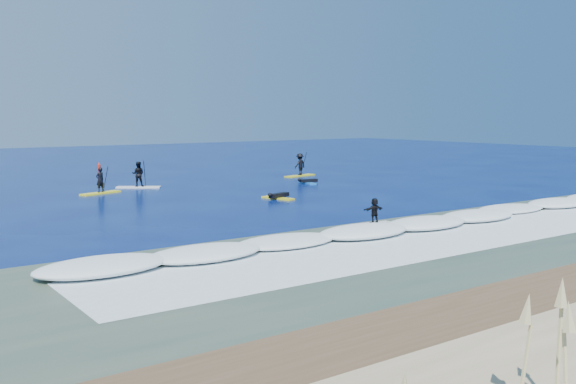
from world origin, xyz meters
TOP-DOWN VIEW (x-y plane):
  - ground at (0.00, 0.00)m, footprint 160.00×160.00m
  - shallow_water at (0.00, -14.00)m, footprint 90.00×13.00m
  - breaking_wave at (0.00, -10.00)m, footprint 40.00×6.00m
  - whitewater at (0.00, -13.00)m, footprint 34.00×5.00m
  - sup_paddler_left at (-7.31, 12.03)m, footprint 3.10×1.68m
  - sup_paddler_center at (-3.74, 13.91)m, footprint 3.17×2.48m
  - sup_paddler_right at (11.60, 14.17)m, footprint 3.47×1.63m
  - prone_paddler_near at (1.21, 2.56)m, footprint 1.86×2.44m
  - prone_paddler_far at (8.48, 8.94)m, footprint 1.70×2.21m
  - wave_surfer at (-1.09, -9.03)m, footprint 1.84×0.65m
  - marker_buoy at (-0.78, 31.11)m, footprint 0.32×0.32m

SIDE VIEW (x-z plane):
  - ground at x=0.00m, z-range 0.00..0.00m
  - breaking_wave at x=0.00m, z-range -0.15..0.15m
  - whitewater at x=0.00m, z-range -0.01..0.01m
  - shallow_water at x=0.00m, z-range 0.00..0.01m
  - prone_paddler_far at x=8.48m, z-range -0.07..0.38m
  - prone_paddler_near at x=1.21m, z-range -0.08..0.41m
  - marker_buoy at x=-0.78m, z-range -0.05..0.72m
  - sup_paddler_left at x=-7.31m, z-range -0.40..1.72m
  - wave_surfer at x=-1.09m, z-range 0.10..1.41m
  - sup_paddler_center at x=-3.74m, z-range -0.29..2.00m
  - sup_paddler_right at x=11.60m, z-range -0.26..2.10m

